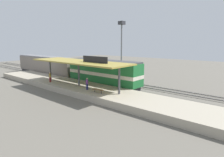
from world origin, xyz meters
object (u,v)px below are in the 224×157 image
(platform_bench, at_px, (98,90))
(passenger_carriage_single, at_px, (46,65))
(light_mast, at_px, (122,38))
(locomotive, at_px, (103,73))
(person_waiting, at_px, (87,83))
(person_walking, at_px, (50,77))

(platform_bench, xyz_separation_m, passenger_carriage_single, (6.00, 22.69, 0.97))
(light_mast, bearing_deg, passenger_carriage_single, 116.10)
(locomotive, distance_m, light_mast, 10.05)
(locomotive, relative_size, person_waiting, 8.44)
(light_mast, relative_size, person_walking, 6.84)
(platform_bench, xyz_separation_m, person_walking, (-0.20, 11.13, 0.51))
(locomotive, bearing_deg, platform_bench, -142.01)
(light_mast, distance_m, person_walking, 16.06)
(passenger_carriage_single, bearing_deg, person_waiting, -105.83)
(passenger_carriage_single, relative_size, light_mast, 1.71)
(platform_bench, relative_size, person_waiting, 0.99)
(person_waiting, bearing_deg, locomotive, 21.68)
(platform_bench, relative_size, person_walking, 0.99)
(locomotive, xyz_separation_m, passenger_carriage_single, (0.00, 18.00, -0.10))
(platform_bench, xyz_separation_m, person_waiting, (0.25, 2.40, 0.51))
(passenger_carriage_single, xyz_separation_m, person_waiting, (-5.75, -20.29, -0.46))
(light_mast, height_order, person_walking, light_mast)
(locomotive, distance_m, passenger_carriage_single, 18.00)
(person_walking, bearing_deg, locomotive, -46.12)
(platform_bench, bearing_deg, person_walking, 91.01)
(passenger_carriage_single, height_order, person_walking, passenger_carriage_single)
(light_mast, xyz_separation_m, person_waiting, (-13.55, -4.36, -6.54))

